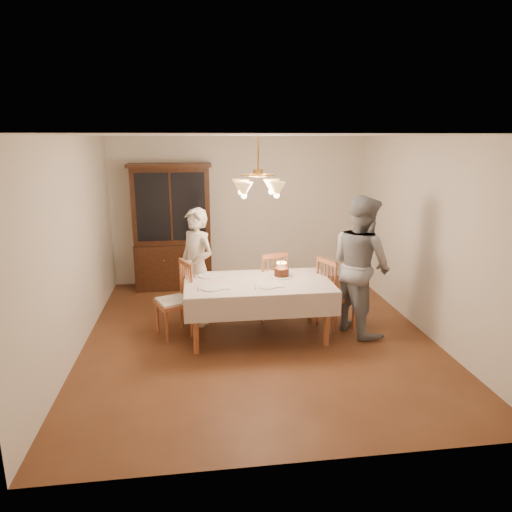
{
  "coord_description": "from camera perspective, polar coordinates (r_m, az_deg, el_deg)",
  "views": [
    {
      "loc": [
        -0.77,
        -5.6,
        2.57
      ],
      "look_at": [
        0.0,
        0.2,
        1.05
      ],
      "focal_mm": 32.0,
      "sensor_mm": 36.0,
      "label": 1
    }
  ],
  "objects": [
    {
      "name": "chandelier",
      "position": [
        5.69,
        0.27,
        8.57
      ],
      "size": [
        0.62,
        0.62,
        0.73
      ],
      "color": "#BF8C3F",
      "rests_on": "ground"
    },
    {
      "name": "chair_far_side",
      "position": [
        6.69,
        1.59,
        -4.0
      ],
      "size": [
        0.55,
        0.54,
        1.0
      ],
      "color": "brown",
      "rests_on": "ground"
    },
    {
      "name": "chair_left_end",
      "position": [
        6.17,
        -10.2,
        -5.75
      ],
      "size": [
        0.56,
        0.57,
        1.0
      ],
      "color": "brown",
      "rests_on": "ground"
    },
    {
      "name": "chair_right_end",
      "position": [
        6.42,
        9.9,
        -5.03
      ],
      "size": [
        0.56,
        0.57,
        1.0
      ],
      "color": "brown",
      "rests_on": "ground"
    },
    {
      "name": "adult_in_grey",
      "position": [
        6.22,
        12.98,
        -1.11
      ],
      "size": [
        0.96,
        1.08,
        1.86
      ],
      "primitive_type": "imported",
      "rotation": [
        0.0,
        0.0,
        1.9
      ],
      "color": "slate",
      "rests_on": "ground"
    },
    {
      "name": "place_setting_near_right",
      "position": [
        5.73,
        1.62,
        -3.81
      ],
      "size": [
        0.37,
        0.23,
        0.02
      ],
      "color": "white",
      "rests_on": "dining_table"
    },
    {
      "name": "china_hutch",
      "position": [
        8.02,
        -10.4,
        3.32
      ],
      "size": [
        1.38,
        0.54,
        2.16
      ],
      "color": "black",
      "rests_on": "ground"
    },
    {
      "name": "place_setting_near_left",
      "position": [
        5.68,
        -5.39,
        -4.03
      ],
      "size": [
        0.4,
        0.25,
        0.02
      ],
      "color": "white",
      "rests_on": "dining_table"
    },
    {
      "name": "place_setting_far_left",
      "position": [
        6.2,
        -5.85,
        -2.45
      ],
      "size": [
        0.42,
        0.27,
        0.02
      ],
      "color": "white",
      "rests_on": "dining_table"
    },
    {
      "name": "birthday_cake",
      "position": [
        6.14,
        3.2,
        -2.11
      ],
      "size": [
        0.3,
        0.3,
        0.2
      ],
      "color": "white",
      "rests_on": "dining_table"
    },
    {
      "name": "ground",
      "position": [
        6.21,
        0.25,
        -9.88
      ],
      "size": [
        5.0,
        5.0,
        0.0
      ],
      "primitive_type": "plane",
      "color": "#532B17",
      "rests_on": "ground"
    },
    {
      "name": "dining_table",
      "position": [
        5.96,
        0.25,
        -3.89
      ],
      "size": [
        1.9,
        1.1,
        0.76
      ],
      "color": "brown",
      "rests_on": "ground"
    },
    {
      "name": "elderly_woman",
      "position": [
        6.39,
        -7.42,
        -1.4
      ],
      "size": [
        0.69,
        0.71,
        1.65
      ],
      "primitive_type": "imported",
      "rotation": [
        0.0,
        0.0,
        -0.85
      ],
      "color": "beige",
      "rests_on": "ground"
    },
    {
      "name": "room_shell",
      "position": [
        5.74,
        0.26,
        4.64
      ],
      "size": [
        5.0,
        5.0,
        5.0
      ],
      "color": "white",
      "rests_on": "ground"
    }
  ]
}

